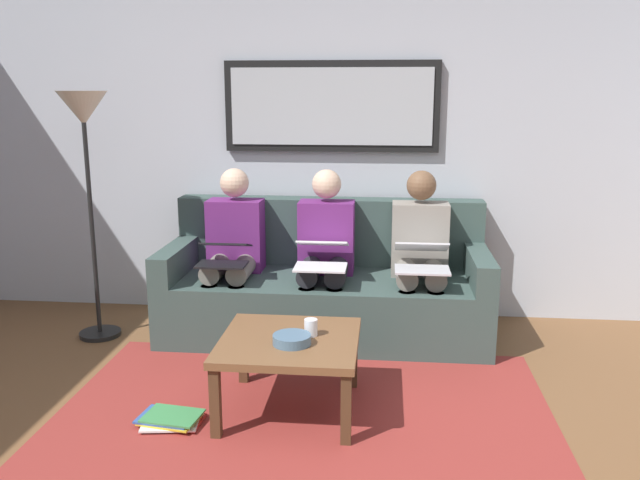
# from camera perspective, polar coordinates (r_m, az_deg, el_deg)

# --- Properties ---
(wall_rear) EXTENTS (6.00, 0.12, 2.60)m
(wall_rear) POSITION_cam_1_polar(r_m,az_deg,el_deg) (4.93, 1.06, 8.57)
(wall_rear) COLOR #B7BCC6
(wall_rear) RESTS_ON ground_plane
(area_rug) EXTENTS (2.60, 1.80, 0.01)m
(area_rug) POSITION_cam_1_polar(r_m,az_deg,el_deg) (3.58, -1.41, -14.80)
(area_rug) COLOR maroon
(area_rug) RESTS_ON ground_plane
(couch) EXTENTS (2.20, 0.90, 0.90)m
(couch) POSITION_cam_1_polar(r_m,az_deg,el_deg) (4.64, 0.52, -4.16)
(couch) COLOR #384C47
(couch) RESTS_ON ground_plane
(framed_mirror) EXTENTS (1.54, 0.05, 0.64)m
(framed_mirror) POSITION_cam_1_polar(r_m,az_deg,el_deg) (4.82, 0.98, 11.45)
(framed_mirror) COLOR black
(coffee_table) EXTENTS (0.72, 0.72, 0.40)m
(coffee_table) POSITION_cam_1_polar(r_m,az_deg,el_deg) (3.49, -2.66, -9.24)
(coffee_table) COLOR brown
(coffee_table) RESTS_ON ground_plane
(cup) EXTENTS (0.07, 0.07, 0.09)m
(cup) POSITION_cam_1_polar(r_m,az_deg,el_deg) (3.49, -0.79, -7.56)
(cup) COLOR silver
(cup) RESTS_ON coffee_table
(bowl) EXTENTS (0.20, 0.20, 0.05)m
(bowl) POSITION_cam_1_polar(r_m,az_deg,el_deg) (3.39, -2.44, -8.57)
(bowl) COLOR slate
(bowl) RESTS_ON coffee_table
(person_left) EXTENTS (0.38, 0.58, 1.14)m
(person_left) POSITION_cam_1_polar(r_m,az_deg,el_deg) (4.48, 8.63, -0.96)
(person_left) COLOR gray
(person_left) RESTS_ON couch
(laptop_silver) EXTENTS (0.34, 0.38, 0.17)m
(laptop_silver) POSITION_cam_1_polar(r_m,az_deg,el_deg) (4.25, 8.78, -1.44)
(laptop_silver) COLOR silver
(person_middle) EXTENTS (0.38, 0.58, 1.14)m
(person_middle) POSITION_cam_1_polar(r_m,az_deg,el_deg) (4.49, 0.45, -0.78)
(person_middle) COLOR #66236B
(person_middle) RESTS_ON couch
(laptop_white) EXTENTS (0.33, 0.39, 0.17)m
(laptop_white) POSITION_cam_1_polar(r_m,az_deg,el_deg) (4.26, 0.16, -1.19)
(laptop_white) COLOR white
(person_right) EXTENTS (0.38, 0.58, 1.14)m
(person_right) POSITION_cam_1_polar(r_m,az_deg,el_deg) (4.59, -7.53, -0.58)
(person_right) COLOR #66236B
(person_right) RESTS_ON couch
(laptop_black) EXTENTS (0.32, 0.33, 0.14)m
(laptop_black) POSITION_cam_1_polar(r_m,az_deg,el_deg) (4.36, -8.27, -1.14)
(laptop_black) COLOR black
(magazine_stack) EXTENTS (0.34, 0.25, 0.05)m
(magazine_stack) POSITION_cam_1_polar(r_m,az_deg,el_deg) (3.56, -12.74, -14.83)
(magazine_stack) COLOR red
(magazine_stack) RESTS_ON ground_plane
(standing_lamp) EXTENTS (0.32, 0.32, 1.66)m
(standing_lamp) POSITION_cam_1_polar(r_m,az_deg,el_deg) (4.59, -19.63, 8.42)
(standing_lamp) COLOR black
(standing_lamp) RESTS_ON ground_plane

